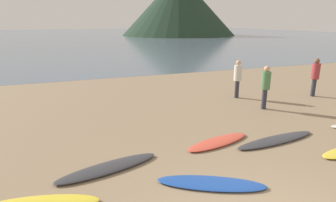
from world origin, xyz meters
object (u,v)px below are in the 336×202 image
object	(u,v)px
surfboard_4	(211,183)
surfboard_5	(218,142)
surfboard_3	(108,168)
person_2	(315,74)
person_0	(238,76)
person_1	(266,84)
surfboard_6	(276,140)

from	to	relation	value
surfboard_4	surfboard_5	size ratio (longest dim) A/B	1.07
surfboard_3	person_2	xyz separation A→B (m)	(9.44, 3.26, 0.93)
person_0	person_1	world-z (taller)	person_1
surfboard_6	person_1	distance (m)	3.18
person_2	surfboard_4	bearing A→B (deg)	-70.55
person_0	person_2	world-z (taller)	person_2
surfboard_4	person_2	bearing A→B (deg)	59.11
surfboard_6	person_1	size ratio (longest dim) A/B	1.64
surfboard_6	person_2	size ratio (longest dim) A/B	1.62
person_0	person_2	size ratio (longest dim) A/B	0.97
surfboard_4	person_1	bearing A→B (deg)	69.23
surfboard_3	surfboard_5	bearing A→B (deg)	-6.56
surfboard_4	person_0	distance (m)	7.12
person_1	surfboard_6	bearing A→B (deg)	99.29
surfboard_4	person_0	bearing A→B (deg)	80.00
surfboard_3	person_0	bearing A→B (deg)	20.87
surfboard_3	person_2	world-z (taller)	person_2
surfboard_5	person_0	xyz separation A→B (m)	(3.16, 3.85, 0.91)
surfboard_6	person_0	world-z (taller)	person_0
surfboard_6	surfboard_4	bearing A→B (deg)	-160.82
surfboard_4	surfboard_6	bearing A→B (deg)	52.75
surfboard_4	surfboard_6	size ratio (longest dim) A/B	0.82
surfboard_5	person_2	size ratio (longest dim) A/B	1.24
surfboard_4	person_2	distance (m)	8.94
surfboard_5	person_1	distance (m)	3.94
surfboard_3	person_0	world-z (taller)	person_0
surfboard_4	person_1	world-z (taller)	person_1
surfboard_3	surfboard_4	world-z (taller)	surfboard_3
person_1	person_2	distance (m)	3.33
surfboard_6	person_1	bearing A→B (deg)	52.02
surfboard_4	surfboard_6	xyz separation A→B (m)	(2.74, 1.27, 0.00)
surfboard_5	surfboard_6	xyz separation A→B (m)	(1.57, -0.45, -0.00)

